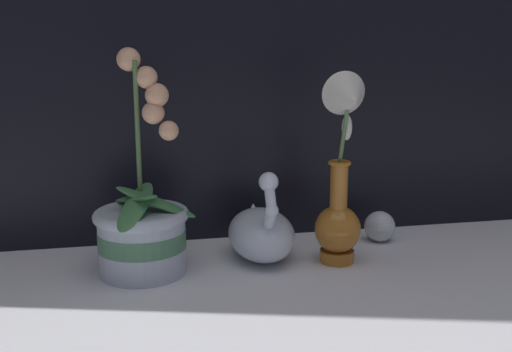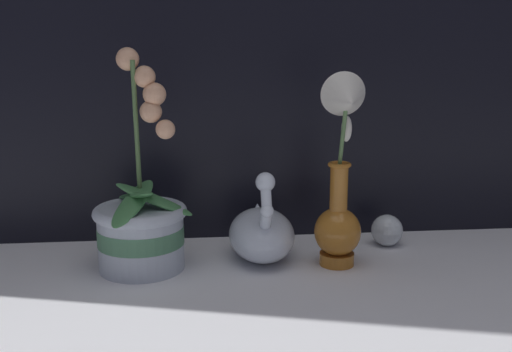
# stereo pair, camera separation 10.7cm
# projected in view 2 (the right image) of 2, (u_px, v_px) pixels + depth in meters

# --- Properties ---
(ground_plane) EXTENTS (2.80, 2.80, 0.00)m
(ground_plane) POSITION_uv_depth(u_px,v_px,m) (279.00, 287.00, 0.97)
(ground_plane) COLOR white
(orchid_potted_plant) EXTENTS (0.18, 0.22, 0.38)m
(orchid_potted_plant) POSITION_uv_depth(u_px,v_px,m) (141.00, 224.00, 1.04)
(orchid_potted_plant) COLOR #B2BCCC
(orchid_potted_plant) RESTS_ON ground_plane
(swan_figurine) EXTENTS (0.12, 0.20, 0.17)m
(swan_figurine) POSITION_uv_depth(u_px,v_px,m) (261.00, 232.00, 1.10)
(swan_figurine) COLOR silver
(swan_figurine) RESTS_ON ground_plane
(blue_vase) EXTENTS (0.08, 0.12, 0.34)m
(blue_vase) POSITION_uv_depth(u_px,v_px,m) (341.00, 188.00, 1.03)
(blue_vase) COLOR #B26B23
(blue_vase) RESTS_ON ground_plane
(glass_sphere) EXTENTS (0.06, 0.06, 0.06)m
(glass_sphere) POSITION_uv_depth(u_px,v_px,m) (387.00, 230.00, 1.17)
(glass_sphere) COLOR silver
(glass_sphere) RESTS_ON ground_plane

